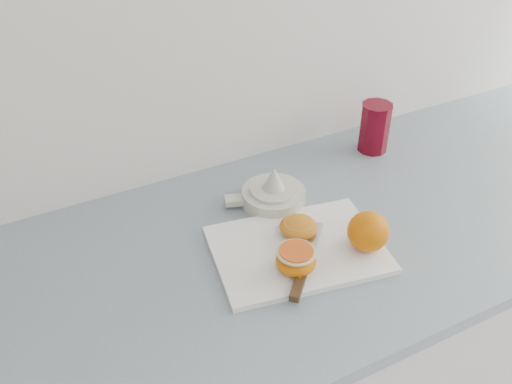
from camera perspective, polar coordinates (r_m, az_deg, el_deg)
counter at (r=1.50m, az=7.51°, el=-15.83°), size 2.43×0.64×0.89m
cutting_board at (r=1.09m, az=4.18°, el=-5.75°), size 0.35×0.28×0.01m
whole_orange at (r=1.08m, az=11.15°, el=-3.90°), size 0.08×0.08×0.08m
half_orange at (r=1.03m, az=4.01°, el=-6.80°), size 0.07×0.07×0.05m
squeezed_shell at (r=1.11m, az=4.27°, el=-3.47°), size 0.07×0.07×0.03m
paring_knife at (r=1.03m, az=4.64°, el=-8.13°), size 0.16×0.17×0.01m
citrus_juicer at (r=1.20m, az=1.69°, el=-0.20°), size 0.17×0.13×0.09m
red_tumbler at (r=1.39m, az=11.75°, el=6.18°), size 0.07×0.07×0.12m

